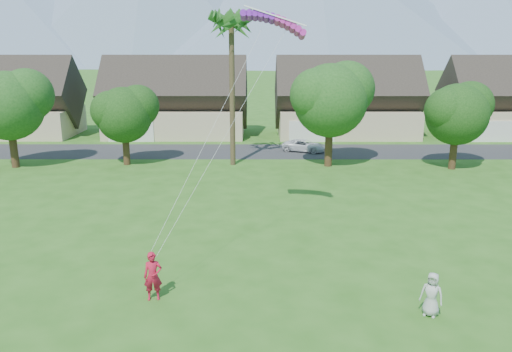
{
  "coord_description": "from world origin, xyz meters",
  "views": [
    {
      "loc": [
        0.05,
        -12.71,
        9.7
      ],
      "look_at": [
        0.0,
        10.0,
        3.8
      ],
      "focal_mm": 35.0,
      "sensor_mm": 36.0,
      "label": 1
    }
  ],
  "objects_px": {
    "kite_flyer": "(153,276)",
    "parked_car": "(304,146)",
    "watcher": "(432,294)",
    "parafoil_kite": "(275,19)"
  },
  "relations": [
    {
      "from": "kite_flyer",
      "to": "parked_car",
      "type": "xyz_separation_m",
      "value": [
        8.56,
        28.81,
        -0.42
      ]
    },
    {
      "from": "kite_flyer",
      "to": "watcher",
      "type": "relative_size",
      "value": 1.16
    },
    {
      "from": "kite_flyer",
      "to": "parked_car",
      "type": "relative_size",
      "value": 0.49
    },
    {
      "from": "kite_flyer",
      "to": "parafoil_kite",
      "type": "xyz_separation_m",
      "value": [
        4.93,
        7.3,
        9.99
      ]
    },
    {
      "from": "watcher",
      "to": "parafoil_kite",
      "type": "height_order",
      "value": "parafoil_kite"
    },
    {
      "from": "parafoil_kite",
      "to": "parked_car",
      "type": "bearing_deg",
      "value": 84.35
    },
    {
      "from": "watcher",
      "to": "parked_car",
      "type": "relative_size",
      "value": 0.42
    },
    {
      "from": "watcher",
      "to": "parafoil_kite",
      "type": "distance_m",
      "value": 14.36
    },
    {
      "from": "parafoil_kite",
      "to": "watcher",
      "type": "bearing_deg",
      "value": -52.69
    },
    {
      "from": "watcher",
      "to": "parafoil_kite",
      "type": "bearing_deg",
      "value": 155.28
    }
  ]
}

